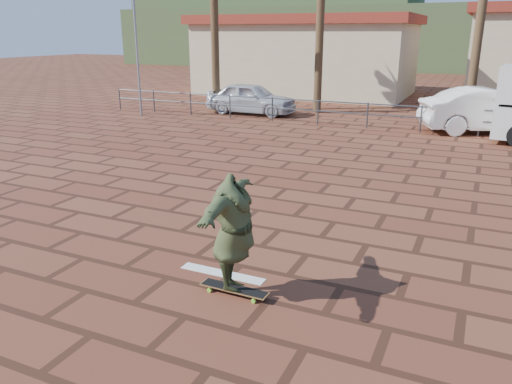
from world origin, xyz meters
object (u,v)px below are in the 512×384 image
Objects in this scene: longboard at (234,289)px; car_white at (491,111)px; skateboarder at (233,233)px; car_silver at (251,98)px.

longboard is 0.21× the size of car_white.
car_white is at bearing -23.07° from skateboarder.
car_white is (9.97, -0.42, 0.11)m from car_silver.
skateboarder is at bearing 46.09° from longboard.
longboard is at bearing 124.09° from skateboarder.
car_white is (3.17, 14.69, 0.73)m from longboard.
skateboarder is 16.58m from car_silver.
longboard is 15.05m from car_white.
skateboarder is 15.03m from car_white.
skateboarder is at bearing 144.98° from car_white.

